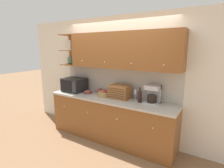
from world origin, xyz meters
name	(u,v)px	position (x,y,z in m)	size (l,w,h in m)	color
ground_plane	(117,133)	(0.00, 0.00, 0.00)	(24.00, 24.00, 0.00)	#896647
wall_back	(118,78)	(0.00, 0.03, 1.30)	(5.17, 0.06, 2.60)	silver
counter_unit	(110,119)	(0.00, -0.30, 0.47)	(2.79, 0.62, 0.93)	brown
backsplash_panel	(117,81)	(0.00, -0.01, 1.24)	(2.77, 0.01, 0.61)	#B7B2A8
upper_cabinets	(120,51)	(0.16, -0.17, 1.89)	(2.77, 0.37, 0.71)	brown
microwave	(74,85)	(-1.03, -0.25, 1.09)	(0.51, 0.42, 0.31)	black
bowl_stack_on_counter	(88,92)	(-0.61, -0.26, 0.96)	(0.18, 0.18, 0.07)	#9E473D
mug	(100,91)	(-0.40, -0.10, 0.98)	(0.11, 0.09, 0.10)	#B73D38
fruit_basket	(104,94)	(-0.16, -0.26, 0.98)	(0.28, 0.28, 0.16)	#A87F4C
bread_box	(120,92)	(0.20, -0.22, 1.07)	(0.40, 0.30, 0.28)	#996033
wine_glass	(136,93)	(0.51, -0.14, 1.07)	(0.08, 0.08, 0.21)	silver
wine_bottle	(140,96)	(0.65, -0.25, 1.06)	(0.07, 0.07, 0.29)	black
coffee_maker	(153,94)	(0.88, -0.18, 1.11)	(0.26, 0.23, 0.35)	#B7B7BC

